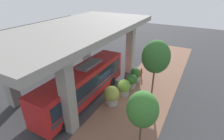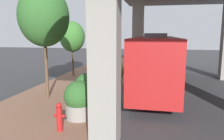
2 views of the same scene
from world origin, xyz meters
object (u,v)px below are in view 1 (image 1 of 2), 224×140
Objects in this scene: planter_back at (132,81)px; street_tree_far at (143,109)px; planter_middle at (124,88)px; planter_extra at (112,95)px; street_tree_near at (156,57)px; bus at (84,83)px; fire_hydrant at (141,72)px; planter_front at (135,74)px.

planter_back is 0.36× the size of street_tree_far.
planter_extra is (0.44, 1.93, 0.04)m from planter_middle.
street_tree_near reaches higher than street_tree_far.
fire_hydrant is at bearing -113.87° from bus.
planter_front reaches higher than fire_hydrant.
bus is 5.64m from planter_back.
planter_front is 5.25m from street_tree_near.
bus is at bearing 14.23° from planter_extra.
fire_hydrant is 4.98m from planter_middle.
planter_extra reaches higher than planter_middle.
planter_front is 1.80m from planter_back.
street_tree_far is at bearing 157.83° from bus.
street_tree_near is (-3.13, -3.04, 3.53)m from planter_extra.
planter_extra is at bearing 81.35° from planter_back.
street_tree_far reaches higher than planter_middle.
fire_hydrant is 6.06m from street_tree_near.
planter_front is 10.15m from street_tree_far.
planter_middle is 7.05m from street_tree_far.
planter_middle is 1.98m from planter_extra.
bus is 6.50× the size of planter_middle.
planter_back is 0.86× the size of planter_extra.
planter_extra is at bearing -40.05° from street_tree_far.
bus reaches higher than planter_middle.
planter_back is (-0.23, 1.78, 0.05)m from planter_front.
planter_back is at bearing 97.52° from planter_front.
planter_front is at bearing -116.38° from bus.
street_tree_far is (-3.63, 7.26, 2.48)m from planter_back.
planter_middle is (-3.19, -2.62, -1.04)m from bus.
planter_middle is 0.39× the size of street_tree_far.
planter_middle is at bearing 85.87° from planter_back.
planter_extra reaches higher than fire_hydrant.
fire_hydrant is 0.67× the size of planter_back.
planter_middle is at bearing -140.53° from bus.
bus reaches higher than fire_hydrant.
fire_hydrant is 0.61× the size of planter_middle.
planter_extra reaches higher than planter_front.
planter_back is 8.49m from street_tree_far.
street_tree_far is (-1.06, 6.56, -1.16)m from street_tree_near.
bus is 6.12× the size of planter_extra.
planter_middle is 1.10× the size of planter_back.
street_tree_far is at bearing 116.54° from planter_back.
planter_middle is at bearing -55.43° from street_tree_far.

